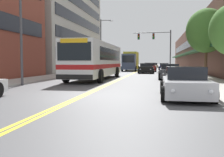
{
  "coord_description": "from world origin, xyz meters",
  "views": [
    {
      "loc": [
        3.28,
        -10.63,
        1.5
      ],
      "look_at": [
        -1.33,
        14.36,
        -0.18
      ],
      "focal_mm": 40.0,
      "sensor_mm": 36.0,
      "label": 1
    }
  ],
  "objects_px": {
    "car_navy_parked_right_far": "(164,67)",
    "traffic_signal_mast": "(158,42)",
    "street_lamp_left_far": "(102,41)",
    "fire_hydrant": "(197,75)",
    "car_slate_blue_parked_left_mid": "(105,68)",
    "car_champagne_parked_left_near": "(116,67)",
    "box_truck": "(131,61)",
    "city_bus": "(97,59)",
    "car_silver_parked_right_foreground": "(185,84)",
    "car_dark_grey_parked_right_mid": "(170,72)",
    "street_tree_right_mid": "(206,31)",
    "car_red_moving_third": "(150,67)",
    "car_black_moving_second": "(146,68)",
    "street_lamp_left_near": "(25,2)",
    "car_beige_moving_lead": "(154,65)"
  },
  "relations": [
    {
      "from": "car_beige_moving_lead",
      "to": "street_lamp_left_near",
      "type": "bearing_deg",
      "value": -98.23
    },
    {
      "from": "car_dark_grey_parked_right_mid",
      "to": "box_truck",
      "type": "relative_size",
      "value": 0.68
    },
    {
      "from": "street_tree_right_mid",
      "to": "car_slate_blue_parked_left_mid",
      "type": "bearing_deg",
      "value": 133.95
    },
    {
      "from": "car_beige_moving_lead",
      "to": "car_dark_grey_parked_right_mid",
      "type": "bearing_deg",
      "value": -87.43
    },
    {
      "from": "car_silver_parked_right_foreground",
      "to": "street_lamp_left_near",
      "type": "distance_m",
      "value": 11.16
    },
    {
      "from": "car_dark_grey_parked_right_mid",
      "to": "car_red_moving_third",
      "type": "relative_size",
      "value": 1.16
    },
    {
      "from": "city_bus",
      "to": "car_beige_moving_lead",
      "type": "xyz_separation_m",
      "value": [
        4.44,
        44.19,
        -1.14
      ]
    },
    {
      "from": "car_black_moving_second",
      "to": "car_dark_grey_parked_right_mid",
      "type": "bearing_deg",
      "value": -77.26
    },
    {
      "from": "city_bus",
      "to": "car_silver_parked_right_foreground",
      "type": "height_order",
      "value": "city_bus"
    },
    {
      "from": "traffic_signal_mast",
      "to": "street_tree_right_mid",
      "type": "xyz_separation_m",
      "value": [
        4.3,
        -17.51,
        -0.42
      ]
    },
    {
      "from": "city_bus",
      "to": "car_dark_grey_parked_right_mid",
      "type": "relative_size",
      "value": 2.41
    },
    {
      "from": "street_tree_right_mid",
      "to": "fire_hydrant",
      "type": "xyz_separation_m",
      "value": [
        -1.52,
        -5.58,
        -3.67
      ]
    },
    {
      "from": "car_champagne_parked_left_near",
      "to": "city_bus",
      "type": "bearing_deg",
      "value": -84.6
    },
    {
      "from": "car_slate_blue_parked_left_mid",
      "to": "street_tree_right_mid",
      "type": "xyz_separation_m",
      "value": [
        11.89,
        -12.33,
        3.63
      ]
    },
    {
      "from": "city_bus",
      "to": "street_tree_right_mid",
      "type": "bearing_deg",
      "value": 11.64
    },
    {
      "from": "box_truck",
      "to": "street_lamp_left_near",
      "type": "bearing_deg",
      "value": -97.09
    },
    {
      "from": "street_tree_right_mid",
      "to": "car_dark_grey_parked_right_mid",
      "type": "bearing_deg",
      "value": -167.96
    },
    {
      "from": "car_dark_grey_parked_right_mid",
      "to": "street_lamp_left_far",
      "type": "xyz_separation_m",
      "value": [
        -9.35,
        14.45,
        4.04
      ]
    },
    {
      "from": "car_dark_grey_parked_right_mid",
      "to": "car_beige_moving_lead",
      "type": "relative_size",
      "value": 1.1
    },
    {
      "from": "car_red_moving_third",
      "to": "car_black_moving_second",
      "type": "bearing_deg",
      "value": -92.47
    },
    {
      "from": "car_navy_parked_right_far",
      "to": "car_red_moving_third",
      "type": "xyz_separation_m",
      "value": [
        -2.4,
        -6.75,
        0.05
      ]
    },
    {
      "from": "car_slate_blue_parked_left_mid",
      "to": "car_dark_grey_parked_right_mid",
      "type": "distance_m",
      "value": 15.66
    },
    {
      "from": "car_slate_blue_parked_left_mid",
      "to": "street_tree_right_mid",
      "type": "relative_size",
      "value": 0.78
    },
    {
      "from": "car_slate_blue_parked_left_mid",
      "to": "car_navy_parked_right_far",
      "type": "bearing_deg",
      "value": 52.26
    },
    {
      "from": "street_tree_right_mid",
      "to": "fire_hydrant",
      "type": "height_order",
      "value": "street_tree_right_mid"
    },
    {
      "from": "car_champagne_parked_left_near",
      "to": "car_silver_parked_right_foreground",
      "type": "height_order",
      "value": "car_silver_parked_right_foreground"
    },
    {
      "from": "car_red_moving_third",
      "to": "car_silver_parked_right_foreground",
      "type": "bearing_deg",
      "value": -85.34
    },
    {
      "from": "car_slate_blue_parked_left_mid",
      "to": "street_tree_right_mid",
      "type": "height_order",
      "value": "street_tree_right_mid"
    },
    {
      "from": "traffic_signal_mast",
      "to": "box_truck",
      "type": "bearing_deg",
      "value": 151.31
    },
    {
      "from": "city_bus",
      "to": "street_tree_right_mid",
      "type": "relative_size",
      "value": 1.95
    },
    {
      "from": "box_truck",
      "to": "street_lamp_left_near",
      "type": "height_order",
      "value": "street_lamp_left_near"
    },
    {
      "from": "car_dark_grey_parked_right_mid",
      "to": "car_navy_parked_right_far",
      "type": "xyz_separation_m",
      "value": [
        0.09,
        24.4,
        -0.03
      ]
    },
    {
      "from": "car_red_moving_third",
      "to": "traffic_signal_mast",
      "type": "xyz_separation_m",
      "value": [
        1.17,
        0.54,
        4.03
      ]
    },
    {
      "from": "car_navy_parked_right_far",
      "to": "traffic_signal_mast",
      "type": "height_order",
      "value": "traffic_signal_mast"
    },
    {
      "from": "car_dark_grey_parked_right_mid",
      "to": "street_lamp_left_far",
      "type": "relative_size",
      "value": 0.62
    },
    {
      "from": "car_silver_parked_right_foreground",
      "to": "street_lamp_left_near",
      "type": "relative_size",
      "value": 0.48
    },
    {
      "from": "car_champagne_parked_left_near",
      "to": "box_truck",
      "type": "bearing_deg",
      "value": -22.13
    },
    {
      "from": "car_navy_parked_right_far",
      "to": "street_tree_right_mid",
      "type": "distance_m",
      "value": 24.2
    },
    {
      "from": "traffic_signal_mast",
      "to": "street_lamp_left_near",
      "type": "xyz_separation_m",
      "value": [
        -8.16,
        -26.26,
        0.56
      ]
    },
    {
      "from": "street_lamp_left_far",
      "to": "fire_hydrant",
      "type": "bearing_deg",
      "value": -60.4
    },
    {
      "from": "box_truck",
      "to": "traffic_signal_mast",
      "type": "bearing_deg",
      "value": -28.69
    },
    {
      "from": "car_black_moving_second",
      "to": "street_lamp_left_near",
      "type": "bearing_deg",
      "value": -109.04
    },
    {
      "from": "street_lamp_left_near",
      "to": "street_lamp_left_far",
      "type": "height_order",
      "value": "street_lamp_left_near"
    },
    {
      "from": "car_dark_grey_parked_right_mid",
      "to": "street_lamp_left_far",
      "type": "height_order",
      "value": "street_lamp_left_far"
    },
    {
      "from": "car_beige_moving_lead",
      "to": "fire_hydrant",
      "type": "height_order",
      "value": "car_beige_moving_lead"
    },
    {
      "from": "car_dark_grey_parked_right_mid",
      "to": "city_bus",
      "type": "bearing_deg",
      "value": -168.55
    },
    {
      "from": "car_black_moving_second",
      "to": "box_truck",
      "type": "height_order",
      "value": "box_truck"
    },
    {
      "from": "car_black_moving_second",
      "to": "car_champagne_parked_left_near",
      "type": "bearing_deg",
      "value": 119.78
    },
    {
      "from": "car_silver_parked_right_foreground",
      "to": "car_dark_grey_parked_right_mid",
      "type": "distance_m",
      "value": 11.92
    },
    {
      "from": "car_silver_parked_right_foreground",
      "to": "car_navy_parked_right_far",
      "type": "distance_m",
      "value": 36.32
    }
  ]
}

